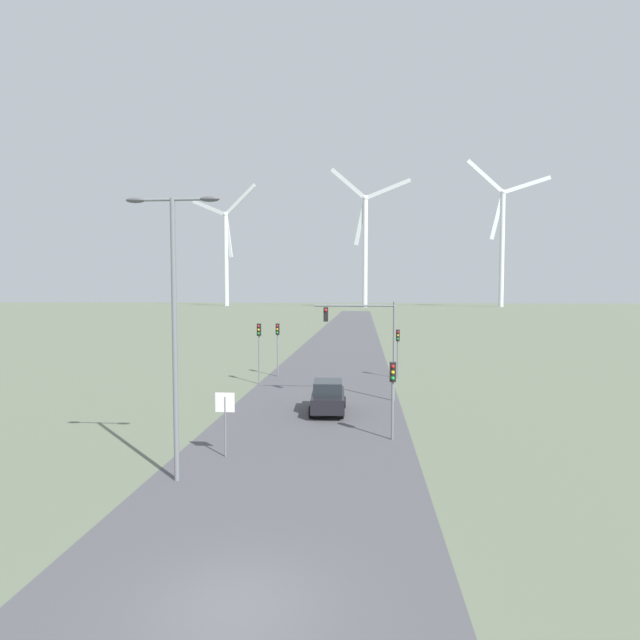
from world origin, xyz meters
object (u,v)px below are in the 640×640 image
traffic_light_post_mid_left (278,338)px  streetlamp (174,305)px  wind_turbine_far_left (226,249)px  wind_turbine_left (365,240)px  traffic_light_post_near_left (259,340)px  traffic_light_mast_overhead (366,330)px  car_approaching (328,397)px  traffic_light_post_near_right (393,383)px  traffic_light_post_mid_right (398,343)px  wind_turbine_center (502,237)px  stop_sign_near (225,412)px

traffic_light_post_mid_left → streetlamp: bearing=-89.5°
wind_turbine_far_left → wind_turbine_left: wind_turbine_left is taller
traffic_light_post_near_left → traffic_light_mast_overhead: (7.81, -4.89, 1.19)m
streetlamp → car_approaching: streetlamp is taller
traffic_light_post_near_left → traffic_light_mast_overhead: bearing=-32.1°
traffic_light_post_near_left → traffic_light_post_near_right: size_ratio=1.24×
traffic_light_post_near_right → traffic_light_post_mid_right: 16.60m
streetlamp → wind_turbine_far_left: size_ratio=0.17×
traffic_light_mast_overhead → traffic_light_post_near_left: bearing=147.9°
traffic_light_post_mid_left → wind_turbine_far_left: bearing=106.7°
wind_turbine_left → wind_turbine_center: size_ratio=0.94×
traffic_light_mast_overhead → traffic_light_post_near_right: bearing=-81.8°
streetlamp → traffic_light_mast_overhead: 15.70m
stop_sign_near → traffic_light_post_near_right: size_ratio=0.75×
wind_turbine_left → wind_turbine_far_left: bearing=165.8°
traffic_light_post_near_right → wind_turbine_far_left: size_ratio=0.06×
car_approaching → wind_turbine_left: (2.50, 197.78, 29.05)m
wind_turbine_center → traffic_light_post_mid_right: bearing=-107.1°
traffic_light_post_near_right → traffic_light_mast_overhead: (-1.19, 8.33, 1.81)m
traffic_light_post_mid_left → wind_turbine_far_left: size_ratio=0.07×
traffic_light_post_near_left → wind_turbine_left: bearing=87.5°
stop_sign_near → traffic_light_mast_overhead: (5.79, 11.34, 2.57)m
car_approaching → traffic_light_mast_overhead: bearing=58.7°
traffic_light_post_near_right → streetlamp: bearing=-144.7°
stop_sign_near → wind_turbine_center: wind_turbine_center is taller
traffic_light_post_mid_right → wind_turbine_center: wind_turbine_center is taller
streetlamp → traffic_light_post_near_right: bearing=35.3°
traffic_light_post_mid_left → car_approaching: 12.91m
stop_sign_near → wind_turbine_center: size_ratio=0.04×
traffic_light_post_near_right → traffic_light_post_mid_left: (-8.21, 16.60, 0.48)m
traffic_light_post_near_right → wind_turbine_far_left: 232.07m
stop_sign_near → wind_turbine_far_left: (-62.31, 223.03, 26.21)m
stop_sign_near → traffic_light_mast_overhead: traffic_light_mast_overhead is taller
wind_turbine_far_left → car_approaching: bearing=-73.0°
traffic_light_post_near_left → traffic_light_post_mid_right: (10.35, 3.32, -0.44)m
traffic_light_post_mid_left → traffic_light_mast_overhead: (7.02, -8.27, 1.33)m
car_approaching → traffic_light_post_near_left: bearing=124.3°
stop_sign_near → wind_turbine_left: size_ratio=0.04×
traffic_light_post_near_left → wind_turbine_center: bearing=70.5°
streetlamp → wind_turbine_left: wind_turbine_left is taller
traffic_light_post_near_left → traffic_light_mast_overhead: traffic_light_mast_overhead is taller
traffic_light_mast_overhead → car_approaching: traffic_light_mast_overhead is taller
wind_turbine_left → traffic_light_post_mid_left: bearing=-92.3°
traffic_light_post_near_left → wind_turbine_left: (8.20, 189.41, 26.70)m
traffic_light_post_near_left → traffic_light_post_mid_left: traffic_light_post_near_left is taller
traffic_light_post_mid_right → car_approaching: size_ratio=0.92×
streetlamp → traffic_light_mast_overhead: (6.82, 14.01, -1.89)m
traffic_light_mast_overhead → wind_turbine_left: (0.39, 194.31, 25.51)m
traffic_light_post_mid_left → wind_turbine_center: 209.75m
wind_turbine_center → stop_sign_near: bearing=-107.6°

